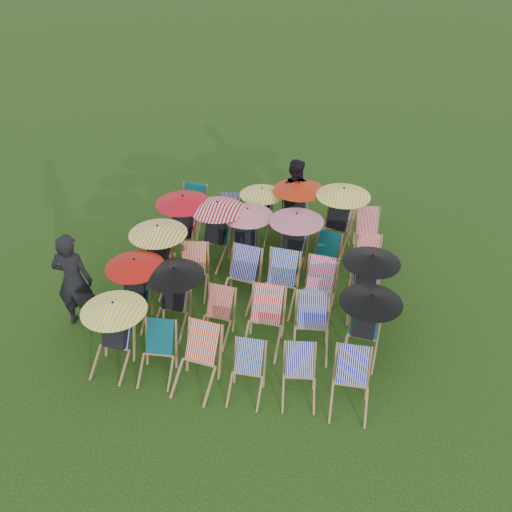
% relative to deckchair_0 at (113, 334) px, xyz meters
% --- Properties ---
extents(ground, '(100.00, 100.00, 0.00)m').
position_rel_deckchair_0_xyz_m(ground, '(1.90, 2.18, -0.67)').
color(ground, black).
rests_on(ground, ground).
extents(deckchair_0, '(1.07, 1.12, 1.27)m').
position_rel_deckchair_0_xyz_m(deckchair_0, '(0.00, 0.00, 0.00)').
color(deckchair_0, '#A4754C').
rests_on(deckchair_0, ground).
extents(deckchair_1, '(0.64, 0.84, 0.87)m').
position_rel_deckchair_0_xyz_m(deckchair_1, '(0.76, -0.05, -0.24)').
color(deckchair_1, '#A4754C').
rests_on(deckchair_1, ground).
extents(deckchair_2, '(0.74, 0.96, 0.98)m').
position_rel_deckchair_0_xyz_m(deckchair_2, '(1.47, -0.12, -0.18)').
color(deckchair_2, '#A4754C').
rests_on(deckchair_2, ground).
extents(deckchair_3, '(0.57, 0.78, 0.83)m').
position_rel_deckchair_0_xyz_m(deckchair_3, '(2.30, -0.13, -0.26)').
color(deckchair_3, '#A4754C').
rests_on(deckchair_3, ground).
extents(deckchair_4, '(0.66, 0.84, 0.83)m').
position_rel_deckchair_0_xyz_m(deckchair_4, '(3.12, -0.02, -0.26)').
color(deckchair_4, '#A4754C').
rests_on(deckchair_4, ground).
extents(deckchair_5, '(0.64, 0.87, 0.91)m').
position_rel_deckchair_0_xyz_m(deckchair_5, '(3.93, -0.03, -0.22)').
color(deckchair_5, '#A4754C').
rests_on(deckchair_5, ground).
extents(deckchair_6, '(1.07, 1.11, 1.27)m').
position_rel_deckchair_0_xyz_m(deckchair_6, '(-0.15, 1.22, -0.00)').
color(deckchair_6, '#A4754C').
rests_on(deckchair_6, ground).
extents(deckchair_7, '(1.06, 1.10, 1.26)m').
position_rel_deckchair_0_xyz_m(deckchair_7, '(0.62, 1.15, -0.01)').
color(deckchair_7, '#A4754C').
rests_on(deckchair_7, ground).
extents(deckchair_8, '(0.63, 0.83, 0.85)m').
position_rel_deckchair_0_xyz_m(deckchair_8, '(1.45, 1.08, -0.25)').
color(deckchair_8, '#A4754C').
rests_on(deckchair_8, ground).
extents(deckchair_9, '(0.67, 0.93, 0.99)m').
position_rel_deckchair_0_xyz_m(deckchair_9, '(2.32, 1.05, -0.18)').
color(deckchair_9, '#A4754C').
rests_on(deckchair_9, ground).
extents(deckchair_10, '(0.74, 0.95, 0.96)m').
position_rel_deckchair_0_xyz_m(deckchair_10, '(3.15, 1.10, -0.19)').
color(deckchair_10, '#A4754C').
rests_on(deckchair_10, ground).
extents(deckchair_11, '(1.05, 1.10, 1.25)m').
position_rel_deckchair_0_xyz_m(deckchair_11, '(4.03, 1.17, -0.01)').
color(deckchair_11, '#A4754C').
rests_on(deckchair_11, ground).
extents(deckchair_12, '(1.14, 1.20, 1.35)m').
position_rel_deckchair_0_xyz_m(deckchair_12, '(-0.12, 2.27, 0.04)').
color(deckchair_12, '#A4754C').
rests_on(deckchair_12, ground).
extents(deckchair_13, '(0.72, 0.92, 0.91)m').
position_rel_deckchair_0_xyz_m(deckchair_13, '(0.63, 2.23, -0.22)').
color(deckchair_13, '#A4754C').
rests_on(deckchair_13, ground).
extents(deckchair_14, '(0.78, 0.99, 0.99)m').
position_rel_deckchair_0_xyz_m(deckchair_14, '(1.61, 2.17, -0.18)').
color(deckchair_14, '#A4754C').
rests_on(deckchair_14, ground).
extents(deckchair_15, '(0.72, 0.96, 1.00)m').
position_rel_deckchair_0_xyz_m(deckchair_15, '(2.38, 2.19, -0.17)').
color(deckchair_15, '#A4754C').
rests_on(deckchair_15, ground).
extents(deckchair_16, '(0.70, 0.93, 0.96)m').
position_rel_deckchair_0_xyz_m(deckchair_16, '(3.11, 2.20, -0.19)').
color(deckchair_16, '#A4754C').
rests_on(deckchair_16, ground).
extents(deckchair_17, '(1.06, 1.10, 1.25)m').
position_rel_deckchair_0_xyz_m(deckchair_17, '(3.98, 2.33, -0.01)').
color(deckchair_17, '#A4754C').
rests_on(deckchair_17, ground).
extents(deckchair_18, '(1.16, 1.22, 1.38)m').
position_rel_deckchair_0_xyz_m(deckchair_18, '(-0.02, 3.47, 0.06)').
color(deckchair_18, '#A4754C').
rests_on(deckchair_18, ground).
extents(deckchair_19, '(1.15, 1.23, 1.36)m').
position_rel_deckchair_0_xyz_m(deckchair_19, '(0.74, 3.40, 0.05)').
color(deckchair_19, '#A4754C').
rests_on(deckchair_19, ground).
extents(deckchair_20, '(1.07, 1.16, 1.27)m').
position_rel_deckchair_0_xyz_m(deckchair_20, '(1.41, 3.41, 0.00)').
color(deckchair_20, '#A4754C').
rests_on(deckchair_20, ground).
extents(deckchair_21, '(1.11, 1.19, 1.32)m').
position_rel_deckchair_0_xyz_m(deckchair_21, '(2.40, 3.37, 0.02)').
color(deckchair_21, '#A4754C').
rests_on(deckchair_21, ground).
extents(deckchair_22, '(0.69, 0.87, 0.85)m').
position_rel_deckchair_0_xyz_m(deckchair_22, '(3.09, 3.34, -0.25)').
color(deckchair_22, '#A4754C').
rests_on(deckchair_22, ground).
extents(deckchair_23, '(0.59, 0.81, 0.87)m').
position_rel_deckchair_0_xyz_m(deckchair_23, '(3.93, 3.41, -0.24)').
color(deckchair_23, '#A4754C').
rests_on(deckchair_23, ground).
extents(deckchair_24, '(0.66, 0.90, 0.96)m').
position_rel_deckchair_0_xyz_m(deckchair_24, '(-0.18, 4.53, -0.19)').
color(deckchair_24, '#A4754C').
rests_on(deckchair_24, ground).
extents(deckchair_25, '(0.70, 0.87, 0.86)m').
position_rel_deckchair_0_xyz_m(deckchair_25, '(0.78, 4.50, -0.24)').
color(deckchair_25, '#A4754C').
rests_on(deckchair_25, ground).
extents(deckchair_26, '(0.99, 1.04, 1.18)m').
position_rel_deckchair_0_xyz_m(deckchair_26, '(1.45, 4.54, -0.05)').
color(deckchair_26, '#A4754C').
rests_on(deckchair_26, ground).
extents(deckchair_27, '(1.13, 1.23, 1.34)m').
position_rel_deckchair_0_xyz_m(deckchair_27, '(2.27, 4.65, 0.04)').
color(deckchair_27, '#A4754C').
rests_on(deckchair_27, ground).
extents(deckchair_28, '(1.17, 1.25, 1.39)m').
position_rel_deckchair_0_xyz_m(deckchair_28, '(3.21, 4.53, 0.06)').
color(deckchair_28, '#A4754C').
rests_on(deckchair_28, ground).
extents(deckchair_29, '(0.66, 0.85, 0.86)m').
position_rel_deckchair_0_xyz_m(deckchair_29, '(3.87, 4.55, -0.24)').
color(deckchair_29, '#A4754C').
rests_on(deckchair_29, ground).
extents(person_left, '(0.75, 0.54, 1.91)m').
position_rel_deckchair_0_xyz_m(person_left, '(-1.11, 0.87, 0.28)').
color(person_left, black).
rests_on(person_left, ground).
extents(person_rear, '(0.92, 0.76, 1.73)m').
position_rel_deckchair_0_xyz_m(person_rear, '(2.15, 5.08, 0.19)').
color(person_rear, black).
rests_on(person_rear, ground).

